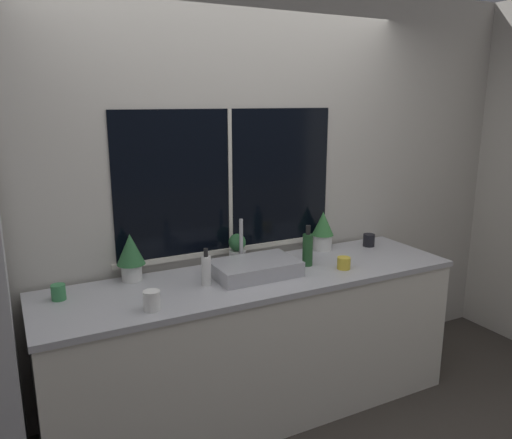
{
  "coord_description": "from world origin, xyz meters",
  "views": [
    {
      "loc": [
        -1.31,
        -2.2,
        1.95
      ],
      "look_at": [
        -0.0,
        0.34,
        1.26
      ],
      "focal_mm": 35.0,
      "sensor_mm": 36.0,
      "label": 1
    }
  ],
  "objects_px": {
    "soap_bottle": "(206,270)",
    "bottle_tall": "(308,249)",
    "potted_plant_center": "(238,248)",
    "mug_black": "(369,240)",
    "mug_yellow": "(344,263)",
    "potted_plant_right": "(323,230)",
    "mug_green": "(58,292)",
    "sink": "(255,268)",
    "mug_white": "(152,301)",
    "potted_plant_left": "(131,254)"
  },
  "relations": [
    {
      "from": "bottle_tall",
      "to": "mug_green",
      "type": "bearing_deg",
      "value": 175.09
    },
    {
      "from": "sink",
      "to": "bottle_tall",
      "type": "height_order",
      "value": "sink"
    },
    {
      "from": "bottle_tall",
      "to": "mug_white",
      "type": "relative_size",
      "value": 2.59
    },
    {
      "from": "potted_plant_right",
      "to": "soap_bottle",
      "type": "relative_size",
      "value": 1.26
    },
    {
      "from": "sink",
      "to": "potted_plant_center",
      "type": "distance_m",
      "value": 0.25
    },
    {
      "from": "potted_plant_center",
      "to": "mug_yellow",
      "type": "bearing_deg",
      "value": -36.57
    },
    {
      "from": "bottle_tall",
      "to": "mug_black",
      "type": "height_order",
      "value": "bottle_tall"
    },
    {
      "from": "mug_yellow",
      "to": "mug_white",
      "type": "relative_size",
      "value": 0.82
    },
    {
      "from": "potted_plant_right",
      "to": "mug_yellow",
      "type": "height_order",
      "value": "potted_plant_right"
    },
    {
      "from": "mug_black",
      "to": "mug_green",
      "type": "xyz_separation_m",
      "value": [
        -2.12,
        -0.03,
        -0.0
      ]
    },
    {
      "from": "mug_green",
      "to": "sink",
      "type": "bearing_deg",
      "value": -6.88
    },
    {
      "from": "potted_plant_left",
      "to": "mug_white",
      "type": "xyz_separation_m",
      "value": [
        -0.01,
        -0.47,
        -0.11
      ]
    },
    {
      "from": "potted_plant_center",
      "to": "sink",
      "type": "bearing_deg",
      "value": -90.91
    },
    {
      "from": "potted_plant_left",
      "to": "bottle_tall",
      "type": "xyz_separation_m",
      "value": [
        1.07,
        -0.24,
        -0.05
      ]
    },
    {
      "from": "sink",
      "to": "potted_plant_center",
      "type": "height_order",
      "value": "sink"
    },
    {
      "from": "potted_plant_left",
      "to": "soap_bottle",
      "type": "distance_m",
      "value": 0.46
    },
    {
      "from": "mug_yellow",
      "to": "mug_black",
      "type": "relative_size",
      "value": 0.93
    },
    {
      "from": "mug_white",
      "to": "soap_bottle",
      "type": "bearing_deg",
      "value": 28.34
    },
    {
      "from": "potted_plant_left",
      "to": "mug_green",
      "type": "bearing_deg",
      "value": -164.51
    },
    {
      "from": "mug_yellow",
      "to": "mug_black",
      "type": "bearing_deg",
      "value": 34.62
    },
    {
      "from": "sink",
      "to": "mug_green",
      "type": "height_order",
      "value": "sink"
    },
    {
      "from": "bottle_tall",
      "to": "mug_green",
      "type": "distance_m",
      "value": 1.49
    },
    {
      "from": "potted_plant_left",
      "to": "bottle_tall",
      "type": "distance_m",
      "value": 1.1
    },
    {
      "from": "potted_plant_right",
      "to": "mug_green",
      "type": "relative_size",
      "value": 3.27
    },
    {
      "from": "potted_plant_center",
      "to": "soap_bottle",
      "type": "height_order",
      "value": "soap_bottle"
    },
    {
      "from": "potted_plant_left",
      "to": "bottle_tall",
      "type": "relative_size",
      "value": 1.07
    },
    {
      "from": "potted_plant_left",
      "to": "mug_green",
      "type": "height_order",
      "value": "potted_plant_left"
    },
    {
      "from": "sink",
      "to": "mug_white",
      "type": "bearing_deg",
      "value": -162.11
    },
    {
      "from": "soap_bottle",
      "to": "bottle_tall",
      "type": "bearing_deg",
      "value": 2.26
    },
    {
      "from": "potted_plant_center",
      "to": "mug_black",
      "type": "relative_size",
      "value": 2.21
    },
    {
      "from": "mug_green",
      "to": "soap_bottle",
      "type": "bearing_deg",
      "value": -11.27
    },
    {
      "from": "potted_plant_right",
      "to": "mug_white",
      "type": "bearing_deg",
      "value": -160.85
    },
    {
      "from": "potted_plant_center",
      "to": "potted_plant_left",
      "type": "bearing_deg",
      "value": 180.0
    },
    {
      "from": "bottle_tall",
      "to": "mug_yellow",
      "type": "xyz_separation_m",
      "value": [
        0.17,
        -0.16,
        -0.07
      ]
    },
    {
      "from": "mug_black",
      "to": "mug_green",
      "type": "bearing_deg",
      "value": -179.09
    },
    {
      "from": "potted_plant_center",
      "to": "mug_black",
      "type": "height_order",
      "value": "potted_plant_center"
    },
    {
      "from": "sink",
      "to": "mug_yellow",
      "type": "xyz_separation_m",
      "value": [
        0.55,
        -0.16,
        -0.01
      ]
    },
    {
      "from": "mug_yellow",
      "to": "potted_plant_left",
      "type": "bearing_deg",
      "value": 161.83
    },
    {
      "from": "potted_plant_right",
      "to": "mug_black",
      "type": "xyz_separation_m",
      "value": [
        0.35,
        -0.08,
        -0.1
      ]
    },
    {
      "from": "soap_bottle",
      "to": "mug_green",
      "type": "xyz_separation_m",
      "value": [
        -0.78,
        0.16,
        -0.05
      ]
    },
    {
      "from": "potted_plant_left",
      "to": "mug_black",
      "type": "bearing_deg",
      "value": -2.77
    },
    {
      "from": "soap_bottle",
      "to": "bottle_tall",
      "type": "relative_size",
      "value": 0.82
    },
    {
      "from": "sink",
      "to": "mug_white",
      "type": "relative_size",
      "value": 5.0
    },
    {
      "from": "potted_plant_right",
      "to": "mug_black",
      "type": "bearing_deg",
      "value": -13.23
    },
    {
      "from": "soap_bottle",
      "to": "mug_black",
      "type": "height_order",
      "value": "soap_bottle"
    },
    {
      "from": "mug_black",
      "to": "mug_green",
      "type": "relative_size",
      "value": 1.07
    },
    {
      "from": "sink",
      "to": "mug_yellow",
      "type": "height_order",
      "value": "sink"
    },
    {
      "from": "potted_plant_left",
      "to": "mug_white",
      "type": "distance_m",
      "value": 0.49
    },
    {
      "from": "potted_plant_center",
      "to": "mug_white",
      "type": "height_order",
      "value": "potted_plant_center"
    },
    {
      "from": "potted_plant_left",
      "to": "soap_bottle",
      "type": "height_order",
      "value": "potted_plant_left"
    }
  ]
}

